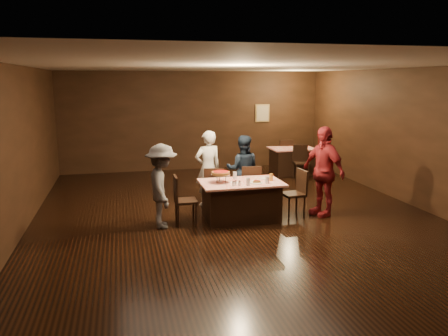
# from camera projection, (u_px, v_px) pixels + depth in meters

# --- Properties ---
(room) EXTENTS (10.00, 10.04, 3.02)m
(room) POSITION_uv_depth(u_px,v_px,m) (236.00, 111.00, 8.51)
(room) COLOR black
(room) RESTS_ON ground
(main_table) EXTENTS (1.60, 1.00, 0.77)m
(main_table) POSITION_uv_depth(u_px,v_px,m) (241.00, 201.00, 8.62)
(main_table) COLOR #A91C0B
(main_table) RESTS_ON ground
(back_table) EXTENTS (1.30, 0.90, 0.77)m
(back_table) POSITION_uv_depth(u_px,v_px,m) (292.00, 161.00, 12.90)
(back_table) COLOR red
(back_table) RESTS_ON ground
(chair_far_left) EXTENTS (0.47, 0.47, 0.95)m
(chair_far_left) POSITION_uv_depth(u_px,v_px,m) (213.00, 189.00, 9.22)
(chair_far_left) COLOR black
(chair_far_left) RESTS_ON ground
(chair_far_right) EXTENTS (0.45, 0.45, 0.95)m
(chair_far_right) POSITION_uv_depth(u_px,v_px,m) (250.00, 186.00, 9.41)
(chair_far_right) COLOR black
(chair_far_right) RESTS_ON ground
(chair_end_left) EXTENTS (0.42, 0.42, 0.95)m
(chair_end_left) POSITION_uv_depth(u_px,v_px,m) (186.00, 200.00, 8.35)
(chair_end_left) COLOR black
(chair_end_left) RESTS_ON ground
(chair_end_right) EXTENTS (0.45, 0.45, 0.95)m
(chair_end_right) POSITION_uv_depth(u_px,v_px,m) (293.00, 193.00, 8.85)
(chair_end_right) COLOR black
(chair_end_right) RESTS_ON ground
(chair_back_near) EXTENTS (0.49, 0.49, 0.95)m
(chair_back_near) POSITION_uv_depth(u_px,v_px,m) (301.00, 162.00, 12.22)
(chair_back_near) COLOR black
(chair_back_near) RESTS_ON ground
(chair_back_far) EXTENTS (0.46, 0.46, 0.95)m
(chair_back_far) POSITION_uv_depth(u_px,v_px,m) (284.00, 155.00, 13.46)
(chair_back_far) COLOR black
(chair_back_far) RESTS_ON ground
(diner_white_jacket) EXTENTS (0.68, 0.53, 1.66)m
(diner_white_jacket) POSITION_uv_depth(u_px,v_px,m) (208.00, 168.00, 9.56)
(diner_white_jacket) COLOR silver
(diner_white_jacket) RESTS_ON ground
(diner_navy_hoodie) EXTENTS (0.88, 0.77, 1.53)m
(diner_navy_hoodie) POSITION_uv_depth(u_px,v_px,m) (243.00, 169.00, 9.76)
(diner_navy_hoodie) COLOR #152032
(diner_navy_hoodie) RESTS_ON ground
(diner_grey_knit) EXTENTS (0.61, 1.03, 1.58)m
(diner_grey_knit) POSITION_uv_depth(u_px,v_px,m) (162.00, 186.00, 8.10)
(diner_grey_knit) COLOR #5A5B5F
(diner_grey_knit) RESTS_ON ground
(diner_red_shirt) EXTENTS (0.78, 1.16, 1.83)m
(diner_red_shirt) POSITION_uv_depth(u_px,v_px,m) (323.00, 171.00, 8.83)
(diner_red_shirt) COLOR maroon
(diner_red_shirt) RESTS_ON ground
(pizza_stand) EXTENTS (0.38, 0.38, 0.22)m
(pizza_stand) POSITION_uv_depth(u_px,v_px,m) (221.00, 173.00, 8.46)
(pizza_stand) COLOR black
(pizza_stand) RESTS_ON main_table
(plate_with_slice) EXTENTS (0.25, 0.25, 0.06)m
(plate_with_slice) POSITION_uv_depth(u_px,v_px,m) (256.00, 182.00, 8.42)
(plate_with_slice) COLOR white
(plate_with_slice) RESTS_ON main_table
(plate_empty) EXTENTS (0.25, 0.25, 0.01)m
(plate_empty) POSITION_uv_depth(u_px,v_px,m) (265.00, 178.00, 8.81)
(plate_empty) COLOR white
(plate_empty) RESTS_ON main_table
(glass_front_left) EXTENTS (0.08, 0.08, 0.14)m
(glass_front_left) POSITION_uv_depth(u_px,v_px,m) (248.00, 182.00, 8.25)
(glass_front_left) COLOR silver
(glass_front_left) RESTS_ON main_table
(glass_front_right) EXTENTS (0.08, 0.08, 0.14)m
(glass_front_right) POSITION_uv_depth(u_px,v_px,m) (267.00, 180.00, 8.39)
(glass_front_right) COLOR silver
(glass_front_right) RESTS_ON main_table
(glass_amber) EXTENTS (0.08, 0.08, 0.14)m
(glass_amber) POSITION_uv_depth(u_px,v_px,m) (271.00, 177.00, 8.62)
(glass_amber) COLOR #BF7F26
(glass_amber) RESTS_ON main_table
(glass_back) EXTENTS (0.08, 0.08, 0.14)m
(glass_back) POSITION_uv_depth(u_px,v_px,m) (235.00, 175.00, 8.80)
(glass_back) COLOR silver
(glass_back) RESTS_ON main_table
(condiments) EXTENTS (0.17, 0.10, 0.09)m
(condiments) POSITION_uv_depth(u_px,v_px,m) (236.00, 183.00, 8.22)
(condiments) COLOR silver
(condiments) RESTS_ON main_table
(napkin_center) EXTENTS (0.19, 0.19, 0.01)m
(napkin_center) POSITION_uv_depth(u_px,v_px,m) (256.00, 181.00, 8.61)
(napkin_center) COLOR white
(napkin_center) RESTS_ON main_table
(napkin_left) EXTENTS (0.21, 0.21, 0.01)m
(napkin_left) POSITION_uv_depth(u_px,v_px,m) (234.00, 183.00, 8.46)
(napkin_left) COLOR white
(napkin_left) RESTS_ON main_table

